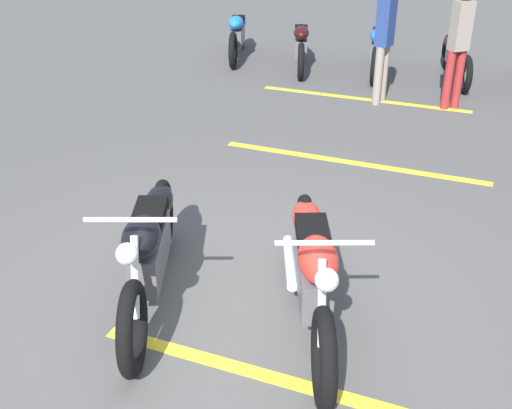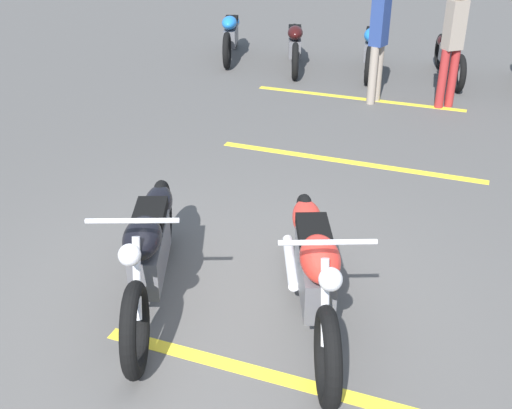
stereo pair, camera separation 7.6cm
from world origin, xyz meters
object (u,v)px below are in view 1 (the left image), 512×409
object	(u,v)px
motorcycle_row_right	(301,43)
bystander_secondary	(459,40)
motorcycle_bright_foreground	(312,268)
motorcycle_row_far_right	(238,33)
bystander_near_row	(384,36)
motorcycle_row_center	(378,47)
motorcycle_row_left	(456,55)
motorcycle_dark_foreground	(149,247)

from	to	relation	value
motorcycle_row_right	bystander_secondary	distance (m)	3.05
motorcycle_bright_foreground	motorcycle_row_right	distance (m)	7.11
motorcycle_bright_foreground	motorcycle_row_far_right	size ratio (longest dim) A/B	1.03
motorcycle_bright_foreground	bystander_near_row	world-z (taller)	bystander_near_row
motorcycle_row_center	bystander_secondary	size ratio (longest dim) A/B	1.19
motorcycle_row_left	bystander_near_row	size ratio (longest dim) A/B	1.09
motorcycle_dark_foreground	bystander_secondary	bearing A→B (deg)	141.57
motorcycle_bright_foreground	bystander_secondary	bearing A→B (deg)	153.31
motorcycle_row_right	bystander_near_row	distance (m)	2.28
motorcycle_row_left	motorcycle_bright_foreground	bearing A→B (deg)	-20.26
motorcycle_row_left	bystander_secondary	size ratio (longest dim) A/B	1.09
motorcycle_row_center	motorcycle_row_right	distance (m)	1.33
motorcycle_row_far_right	motorcycle_row_right	bearing A→B (deg)	61.74
motorcycle_row_right	motorcycle_row_far_right	size ratio (longest dim) A/B	0.96
motorcycle_bright_foreground	bystander_secondary	distance (m)	5.51
motorcycle_row_center	bystander_near_row	world-z (taller)	bystander_near_row
bystander_secondary	motorcycle_row_left	bearing A→B (deg)	-37.10
motorcycle_row_left	motorcycle_row_right	world-z (taller)	motorcycle_row_right
motorcycle_dark_foreground	bystander_near_row	distance (m)	5.58
motorcycle_row_left	motorcycle_row_right	xyz separation A→B (m)	(-0.17, 2.61, 0.01)
motorcycle_row_center	motorcycle_row_far_right	world-z (taller)	motorcycle_row_far_right
motorcycle_bright_foreground	motorcycle_row_right	bearing A→B (deg)	176.54
motorcycle_bright_foreground	motorcycle_dark_foreground	distance (m)	1.29
motorcycle_dark_foreground	bystander_secondary	xyz separation A→B (m)	(5.61, -1.86, 0.52)
motorcycle_row_right	bystander_near_row	world-z (taller)	bystander_near_row
motorcycle_dark_foreground	motorcycle_row_right	world-z (taller)	motorcycle_dark_foreground
motorcycle_dark_foreground	bystander_near_row	bearing A→B (deg)	151.21
motorcycle_row_far_right	motorcycle_bright_foreground	bearing A→B (deg)	9.70
motorcycle_bright_foreground	motorcycle_row_far_right	xyz separation A→B (m)	(7.08, 3.40, -0.03)
motorcycle_row_center	motorcycle_row_far_right	xyz separation A→B (m)	(0.10, 2.62, 0.00)
motorcycle_row_left	motorcycle_row_right	size ratio (longest dim) A/B	0.97
motorcycle_dark_foreground	motorcycle_row_right	distance (m)	7.00
motorcycle_bright_foreground	motorcycle_row_far_right	bearing A→B (deg)	-174.96
motorcycle_row_left	motorcycle_row_far_right	world-z (taller)	motorcycle_row_far_right
motorcycle_dark_foreground	bystander_secondary	distance (m)	5.94
motorcycle_dark_foreground	bystander_near_row	xyz separation A→B (m)	(5.49, -0.84, 0.52)
bystander_near_row	bystander_secondary	xyz separation A→B (m)	(0.12, -1.02, -0.00)
motorcycle_row_right	bystander_secondary	size ratio (longest dim) A/B	1.13
motorcycle_row_right	bystander_secondary	bearing A→B (deg)	46.69
motorcycle_bright_foreground	motorcycle_row_far_right	distance (m)	7.86
motorcycle_dark_foreground	bystander_near_row	world-z (taller)	bystander_near_row
motorcycle_row_far_right	motorcycle_row_left	bearing A→B (deg)	72.45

